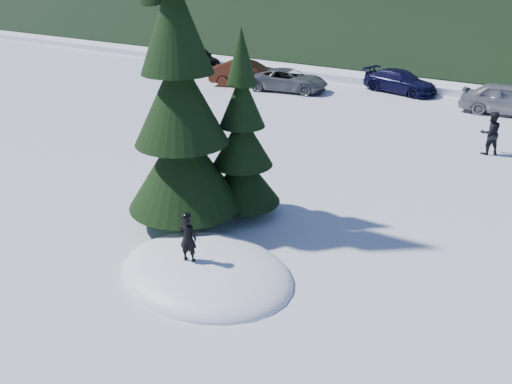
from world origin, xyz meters
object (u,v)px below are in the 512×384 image
Objects in this scene: spruce_tall at (180,110)px; car_4 at (508,99)px; car_3 at (400,81)px; car_0 at (198,57)px; car_1 at (248,73)px; child_skier at (188,238)px; car_2 at (289,80)px; spruce_short at (242,146)px; adult_0 at (490,133)px.

car_4 is at bearing 73.11° from spruce_tall.
car_3 is at bearing 68.59° from car_4.
car_0 is 7.31m from car_1.
child_skier is at bearing -47.00° from spruce_tall.
child_skier is 20.18m from car_2.
spruce_tall is 1.91× the size of car_0.
car_2 is at bearing 116.28° from spruce_short.
spruce_tall is at bearing 157.15° from car_4.
car_4 is at bearing -92.87° from car_3.
child_skier is 0.26× the size of car_0.
car_1 is at bearing 82.28° from car_2.
car_1 is at bearing -90.84° from car_0.
adult_0 is 0.38× the size of car_4.
car_3 is at bearing -88.09° from car_1.
spruce_short is 1.20× the size of car_3.
spruce_short reaches higher than car_0.
spruce_short is 17.87m from car_1.
car_0 is at bearing 61.29° from car_2.
car_4 is (21.25, -1.14, -0.00)m from car_0.
adult_0 is at bearing -128.98° from car_1.
car_1 is (6.66, -3.01, 0.00)m from car_0.
car_1 is 1.04× the size of car_4.
child_skier is at bearing -116.44° from car_0.
spruce_tall is at bearing -125.54° from spruce_short.
adult_0 reaches higher than car_0.
car_2 is at bearing -82.87° from car_0.
spruce_short is 4.65× the size of child_skier.
child_skier reaches higher than car_1.
spruce_short is 1.19× the size of car_0.
car_0 is (-17.79, 21.17, -0.29)m from child_skier.
spruce_tall is 17.66m from car_2.
adult_0 is 13.29m from car_2.
car_3 is at bearing 95.32° from spruce_short.
car_4 is (11.78, 1.65, 0.12)m from car_2.
car_3 is at bearing 92.03° from spruce_tall.
car_2 is at bearing -64.37° from adult_0.
child_skier is 0.26× the size of car_4.
child_skier is 0.26× the size of car_3.
spruce_tall reaches higher than car_2.
car_3 is (15.12, 0.55, -0.12)m from car_0.
car_3 is (-6.61, 8.48, -0.21)m from adult_0.
spruce_tall reaches higher than car_4.
adult_0 is 10.75m from car_3.
adult_0 is at bearing 178.06° from car_4.
child_skier is 21.30m from car_1.
car_0 is at bearing 133.61° from spruce_short.
car_2 is 1.04× the size of car_3.
car_1 is at bearing -76.12° from child_skier.
adult_0 is 0.37× the size of car_1.
adult_0 is at bearing 62.00° from spruce_tall.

